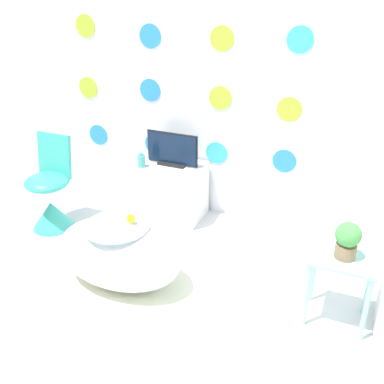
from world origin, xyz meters
name	(u,v)px	position (x,y,z in m)	size (l,w,h in m)	color
ground_plane	(47,351)	(0.00, 0.00, 0.00)	(12.00, 12.00, 0.00)	silver
wall_back_dotted	(183,76)	(0.00, 2.15, 1.30)	(4.79, 0.05, 2.60)	white
rug	(118,288)	(0.09, 0.71, 0.00)	(1.09, 0.94, 0.01)	silver
bathtub	(119,253)	(0.07, 0.80, 0.26)	(0.99, 0.59, 0.52)	white
rubber_duck	(131,218)	(0.16, 0.85, 0.55)	(0.07, 0.07, 0.08)	yellow
chair	(50,199)	(-0.94, 1.27, 0.28)	(0.40, 0.40, 0.86)	#38B2A3
tv_cabinet	(173,190)	(0.00, 1.89, 0.27)	(0.58, 0.42, 0.53)	silver
tv	(172,151)	(0.00, 1.89, 0.67)	(0.50, 0.12, 0.31)	black
vase	(141,161)	(-0.24, 1.74, 0.59)	(0.07, 0.07, 0.14)	#51B2AD
side_table	(342,271)	(1.63, 1.01, 0.40)	(0.42, 0.32, 0.51)	#99E0D8
potted_plant_left	(348,239)	(1.63, 1.01, 0.65)	(0.16, 0.16, 0.25)	#8C6B4C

